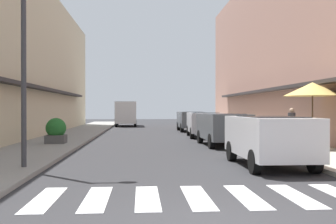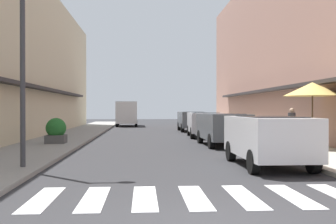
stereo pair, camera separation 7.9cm
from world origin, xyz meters
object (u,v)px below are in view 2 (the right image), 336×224
object	(u,v)px
parked_car_near	(268,135)
parked_car_far	(204,122)
parked_car_distant	(191,119)
parked_car_mid	(223,126)
pedestrian_walking_near	(292,125)
cafe_umbrella	(312,89)
planter_midblock	(297,136)
delivery_van	(127,112)
planter_far	(56,131)
street_lamp	(29,36)

from	to	relation	value
parked_car_near	parked_car_far	distance (m)	12.35
parked_car_distant	parked_car_mid	bearing A→B (deg)	-90.00
parked_car_mid	pedestrian_walking_near	xyz separation A→B (m)	(3.17, -0.11, 0.03)
cafe_umbrella	planter_midblock	distance (m)	2.54
delivery_van	pedestrian_walking_near	distance (m)	23.11
planter_far	pedestrian_walking_near	distance (m)	10.77
parked_car_distant	pedestrian_walking_near	world-z (taller)	pedestrian_walking_near
parked_car_near	delivery_van	bearing A→B (deg)	100.40
parked_car_near	parked_car_mid	bearing A→B (deg)	90.00
parked_car_mid	planter_midblock	bearing A→B (deg)	-60.66
parked_car_far	parked_car_distant	distance (m)	6.31
pedestrian_walking_near	parked_car_distant	bearing A→B (deg)	77.59
delivery_van	pedestrian_walking_near	size ratio (longest dim) A/B	3.40
parked_car_far	street_lamp	bearing A→B (deg)	-117.72
cafe_umbrella	parked_car_mid	bearing A→B (deg)	144.51
street_lamp	parked_car_near	bearing A→B (deg)	3.54
parked_car_near	pedestrian_walking_near	size ratio (longest dim) A/B	2.55
parked_car_far	planter_midblock	bearing A→B (deg)	-77.55
parked_car_near	parked_car_mid	distance (m)	6.73
parked_car_near	street_lamp	distance (m)	7.26
parked_car_near	planter_far	distance (m)	10.44
street_lamp	parked_car_distant	bearing A→B (deg)	70.62
parked_car_mid	street_lamp	xyz separation A→B (m)	(-6.71, -7.14, 2.73)
delivery_van	street_lamp	xyz separation A→B (m)	(-1.54, -28.58, 2.25)
parked_car_far	parked_car_distant	world-z (taller)	same
cafe_umbrella	planter_midblock	world-z (taller)	cafe_umbrella
parked_car_distant	street_lamp	bearing A→B (deg)	-109.38
parked_car_far	delivery_van	bearing A→B (deg)	108.11
planter_far	cafe_umbrella	bearing A→B (deg)	-14.23
pedestrian_walking_near	planter_midblock	bearing A→B (deg)	-134.95
street_lamp	pedestrian_walking_near	xyz separation A→B (m)	(9.88, 7.03, -2.70)
parked_car_distant	planter_far	bearing A→B (deg)	-123.43
parked_car_near	pedestrian_walking_near	bearing A→B (deg)	64.37
planter_far	pedestrian_walking_near	bearing A→B (deg)	-2.96
cafe_umbrella	parked_car_distant	bearing A→B (deg)	102.72
delivery_van	planter_far	distance (m)	21.14
delivery_van	pedestrian_walking_near	world-z (taller)	delivery_van
parked_car_far	parked_car_distant	size ratio (longest dim) A/B	1.04
parked_car_near	planter_midblock	bearing A→B (deg)	56.52
parked_car_mid	parked_car_distant	size ratio (longest dim) A/B	1.05
planter_midblock	pedestrian_walking_near	size ratio (longest dim) A/B	0.74
street_lamp	planter_far	world-z (taller)	street_lamp
parked_car_near	delivery_van	world-z (taller)	delivery_van
street_lamp	cafe_umbrella	size ratio (longest dim) A/B	2.22
parked_car_near	planter_midblock	distance (m)	3.71
parked_car_near	parked_car_far	xyz separation A→B (m)	(-0.00, 12.35, 0.00)
parked_car_distant	delivery_van	bearing A→B (deg)	118.54
delivery_van	planter_midblock	xyz separation A→B (m)	(7.21, -25.07, -0.74)
parked_car_mid	cafe_umbrella	size ratio (longest dim) A/B	1.61
parked_car_far	planter_midblock	size ratio (longest dim) A/B	3.57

